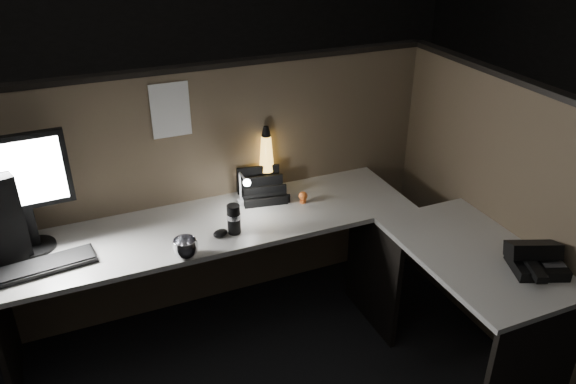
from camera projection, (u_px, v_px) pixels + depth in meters
name	position (u px, v px, depth m)	size (l,w,h in m)	color
room_shell	(277.00, 96.00, 2.24)	(6.00, 6.00, 6.00)	silver
partition_back	(221.00, 190.00, 3.41)	(2.66, 0.06, 1.50)	brown
partition_right	(488.00, 209.00, 3.19)	(0.06, 1.66, 1.50)	brown
desk	(292.00, 266.00, 3.00)	(2.60, 1.60, 0.73)	#B7B5AD
monitor	(20.00, 183.00, 2.71)	(0.48, 0.20, 0.61)	black
keyboard	(46.00, 266.00, 2.72)	(0.47, 0.16, 0.02)	black
mouse	(220.00, 233.00, 2.97)	(0.09, 0.06, 0.03)	black
clip_lamp	(244.00, 189.00, 3.18)	(0.04, 0.17, 0.22)	silver
organizer	(262.00, 190.00, 3.35)	(0.29, 0.26, 0.19)	black
lava_lamp	(267.00, 164.00, 3.37)	(0.11, 0.11, 0.41)	black
travel_mug	(234.00, 219.00, 2.97)	(0.07, 0.07, 0.17)	black
steel_mug	(185.00, 248.00, 2.79)	(0.13, 0.13, 0.10)	silver
figurine	(303.00, 196.00, 3.28)	(0.05, 0.05, 0.05)	orange
pinned_paper	(171.00, 110.00, 3.03)	(0.21, 0.00, 0.30)	white
desk_phone	(535.00, 259.00, 2.69)	(0.30, 0.30, 0.14)	black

